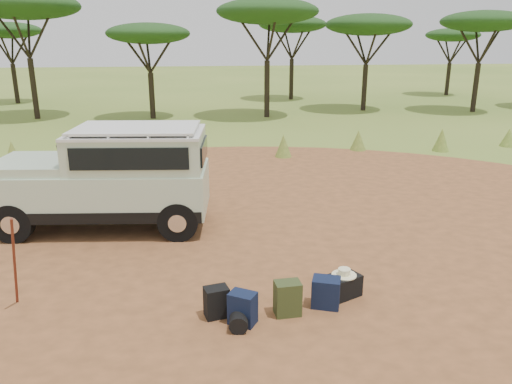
{
  "coord_description": "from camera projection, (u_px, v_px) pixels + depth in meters",
  "views": [
    {
      "loc": [
        -0.49,
        -8.53,
        4.02
      ],
      "look_at": [
        0.95,
        1.15,
        1.0
      ],
      "focal_mm": 35.0,
      "sensor_mm": 36.0,
      "label": 1
    }
  ],
  "objects": [
    {
      "name": "ground",
      "position": [
        215.0,
        263.0,
        9.32
      ],
      "size": [
        140.0,
        140.0,
        0.0
      ],
      "primitive_type": "plane",
      "color": "olive",
      "rests_on": "ground"
    },
    {
      "name": "backpack_black",
      "position": [
        217.0,
        302.0,
        7.46
      ],
      "size": [
        0.4,
        0.33,
        0.48
      ],
      "primitive_type": "cube",
      "rotation": [
        0.0,
        0.0,
        0.21
      ],
      "color": "black",
      "rests_on": "ground"
    },
    {
      "name": "backpack_navy",
      "position": [
        243.0,
        308.0,
        7.27
      ],
      "size": [
        0.47,
        0.43,
        0.5
      ],
      "primitive_type": "cube",
      "rotation": [
        0.0,
        0.0,
        -0.57
      ],
      "color": "#121E3A",
      "rests_on": "ground"
    },
    {
      "name": "walking_staff",
      "position": [
        15.0,
        263.0,
        7.5
      ],
      "size": [
        0.32,
        0.53,
        1.58
      ],
      "primitive_type": "cylinder",
      "rotation": [
        0.33,
        0.0,
        0.51
      ],
      "color": "maroon",
      "rests_on": "ground"
    },
    {
      "name": "safari_vehicle",
      "position": [
        110.0,
        180.0,
        10.79
      ],
      "size": [
        4.81,
        2.37,
        2.25
      ],
      "rotation": [
        0.0,
        0.0,
        -0.12
      ],
      "color": "#B5CBAD",
      "rests_on": "ground"
    },
    {
      "name": "dirt_clearing",
      "position": [
        215.0,
        263.0,
        9.32
      ],
      "size": [
        23.0,
        23.0,
        0.01
      ],
      "primitive_type": "cylinder",
      "color": "#9C5C33",
      "rests_on": "ground"
    },
    {
      "name": "safari_hat",
      "position": [
        344.0,
        273.0,
        8.01
      ],
      "size": [
        0.4,
        0.4,
        0.12
      ],
      "color": "beige",
      "rests_on": "hard_case"
    },
    {
      "name": "stuff_sack",
      "position": [
        239.0,
        322.0,
        7.13
      ],
      "size": [
        0.31,
        0.31,
        0.27
      ],
      "primitive_type": "cylinder",
      "rotation": [
        1.57,
        0.0,
        -0.15
      ],
      "color": "black",
      "rests_on": "ground"
    },
    {
      "name": "backpack_olive",
      "position": [
        288.0,
        298.0,
        7.51
      ],
      "size": [
        0.4,
        0.3,
        0.54
      ],
      "primitive_type": "cube",
      "rotation": [
        0.0,
        0.0,
        0.05
      ],
      "color": "#36401D",
      "rests_on": "ground"
    },
    {
      "name": "duffel_navy",
      "position": [
        326.0,
        293.0,
        7.75
      ],
      "size": [
        0.51,
        0.45,
        0.48
      ],
      "primitive_type": "cube",
      "rotation": [
        0.0,
        0.0,
        -0.36
      ],
      "color": "#121E3A",
      "rests_on": "ground"
    },
    {
      "name": "grass_fringe",
      "position": [
        201.0,
        147.0,
        17.41
      ],
      "size": [
        36.6,
        1.6,
        0.9
      ],
      "color": "olive",
      "rests_on": "ground"
    },
    {
      "name": "hard_case",
      "position": [
        343.0,
        286.0,
        8.08
      ],
      "size": [
        0.63,
        0.55,
        0.37
      ],
      "primitive_type": "cube",
      "rotation": [
        0.0,
        0.0,
        0.44
      ],
      "color": "black",
      "rests_on": "ground"
    },
    {
      "name": "acacia_treeline",
      "position": [
        201.0,
        22.0,
        26.71
      ],
      "size": [
        46.7,
        13.2,
        6.26
      ],
      "color": "black",
      "rests_on": "ground"
    }
  ]
}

